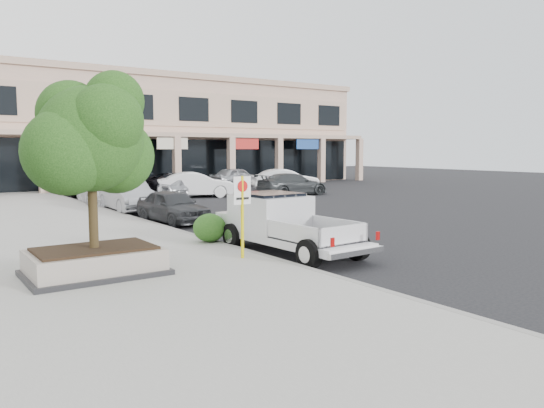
{
  "coord_description": "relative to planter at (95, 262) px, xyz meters",
  "views": [
    {
      "loc": [
        -9.98,
        -11.82,
        3.21
      ],
      "look_at": [
        -0.65,
        1.5,
        1.5
      ],
      "focal_mm": 35.0,
      "sensor_mm": 36.0,
      "label": 1
    }
  ],
  "objects": [
    {
      "name": "lot_car_b",
      "position": [
        12.15,
        18.55,
        0.35
      ],
      "size": [
        5.32,
        3.37,
        1.66
      ],
      "primitive_type": "imported",
      "rotation": [
        0.0,
        0.0,
        1.22
      ],
      "color": "white",
      "rests_on": "ground"
    },
    {
      "name": "curb_car_c",
      "position": [
        5.71,
        17.83,
        0.33
      ],
      "size": [
        2.88,
        5.77,
        1.61
      ],
      "primitive_type": "imported",
      "rotation": [
        0.0,
        0.0,
        -0.12
      ],
      "color": "white",
      "rests_on": "ground"
    },
    {
      "name": "lot_car_f",
      "position": [
        20.02,
        19.34,
        0.35
      ],
      "size": [
        5.31,
        3.47,
        1.65
      ],
      "primitive_type": "imported",
      "rotation": [
        0.0,
        0.0,
        1.19
      ],
      "color": "white",
      "rests_on": "ground"
    },
    {
      "name": "curb_car_a",
      "position": [
        5.78,
        8.2,
        0.25
      ],
      "size": [
        2.04,
        4.36,
        1.44
      ],
      "primitive_type": "imported",
      "rotation": [
        0.0,
        0.0,
        0.08
      ],
      "color": "#282A2D",
      "rests_on": "ground"
    },
    {
      "name": "lot_car_d",
      "position": [
        13.15,
        23.8,
        0.23
      ],
      "size": [
        5.27,
        2.81,
        1.41
      ],
      "primitive_type": "imported",
      "rotation": [
        0.0,
        0.0,
        1.67
      ],
      "color": "black",
      "rests_on": "ground"
    },
    {
      "name": "planter",
      "position": [
        0.0,
        0.0,
        0.0
      ],
      "size": [
        3.2,
        2.2,
        0.68
      ],
      "color": "black",
      "rests_on": "sidewalk"
    },
    {
      "name": "lot_car_e",
      "position": [
        19.14,
        24.99,
        0.35
      ],
      "size": [
        5.08,
        2.7,
        1.64
      ],
      "primitive_type": "imported",
      "rotation": [
        0.0,
        0.0,
        1.73
      ],
      "color": "#ACAFB5",
      "rests_on": "ground"
    },
    {
      "name": "hedge",
      "position": [
        4.47,
        2.46,
        0.14
      ],
      "size": [
        1.1,
        0.99,
        0.93
      ],
      "primitive_type": "ellipsoid",
      "color": "#194D16",
      "rests_on": "sidewalk"
    },
    {
      "name": "planter_tree",
      "position": [
        0.13,
        0.15,
        2.94
      ],
      "size": [
        2.9,
        2.55,
        4.0
      ],
      "color": "#332613",
      "rests_on": "planter"
    },
    {
      "name": "curb",
      "position": [
        4.72,
        5.02,
        -0.4
      ],
      "size": [
        0.2,
        52.0,
        0.15
      ],
      "primitive_type": "cube",
      "color": "gray",
      "rests_on": "ground"
    },
    {
      "name": "strip_mall",
      "position": [
        14.27,
        32.95,
        4.27
      ],
      "size": [
        40.55,
        12.43,
        9.5
      ],
      "color": "#CFAC91",
      "rests_on": "ground"
    },
    {
      "name": "curb_car_b",
      "position": [
        5.65,
        13.46,
        0.35
      ],
      "size": [
        1.95,
        5.1,
        1.66
      ],
      "primitive_type": "imported",
      "rotation": [
        0.0,
        0.0,
        -0.04
      ],
      "color": "#93959B",
      "rests_on": "ground"
    },
    {
      "name": "sidewalk",
      "position": [
        0.77,
        5.02,
        -0.4
      ],
      "size": [
        8.0,
        52.0,
        0.15
      ],
      "primitive_type": "cube",
      "color": "gray",
      "rests_on": "ground"
    },
    {
      "name": "pickup_truck",
      "position": [
        5.92,
        -0.03,
        0.43
      ],
      "size": [
        2.35,
        5.84,
        1.81
      ],
      "primitive_type": null,
      "rotation": [
        0.0,
        0.0,
        0.04
      ],
      "color": "silver",
      "rests_on": "ground"
    },
    {
      "name": "no_parking_sign",
      "position": [
        3.99,
        -0.36,
        1.16
      ],
      "size": [
        0.55,
        0.09,
        2.3
      ],
      "color": "yellow",
      "rests_on": "sidewalk"
    },
    {
      "name": "curb_car_d",
      "position": [
        6.26,
        24.06,
        0.26
      ],
      "size": [
        3.03,
        5.54,
        1.47
      ],
      "primitive_type": "imported",
      "rotation": [
        0.0,
        0.0,
        0.12
      ],
      "color": "black",
      "rests_on": "ground"
    },
    {
      "name": "lot_car_c",
      "position": [
        18.24,
        16.12,
        0.28
      ],
      "size": [
        5.25,
        2.21,
        1.51
      ],
      "primitive_type": "imported",
      "rotation": [
        0.0,
        0.0,
        1.59
      ],
      "color": "#323537",
      "rests_on": "ground"
    },
    {
      "name": "lot_car_a",
      "position": [
        11.65,
        18.77,
        0.22
      ],
      "size": [
        4.28,
        2.28,
        1.38
      ],
      "primitive_type": "imported",
      "rotation": [
        0.0,
        0.0,
        1.74
      ],
      "color": "#A4A7AC",
      "rests_on": "ground"
    },
    {
      "name": "ground",
      "position": [
        6.27,
        -0.98,
        -0.48
      ],
      "size": [
        120.0,
        120.0,
        0.0
      ],
      "primitive_type": "plane",
      "color": "black",
      "rests_on": "ground"
    }
  ]
}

